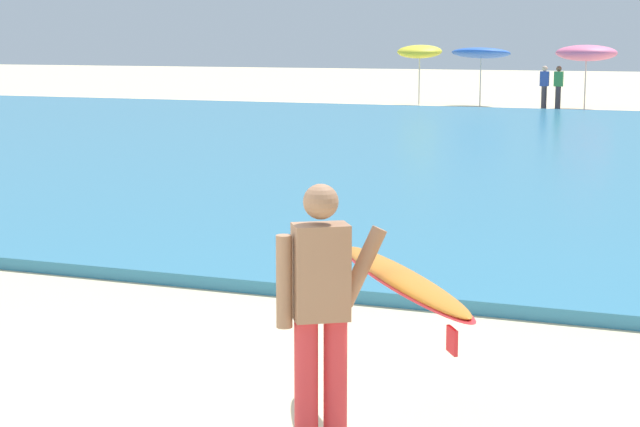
{
  "coord_description": "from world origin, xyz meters",
  "views": [
    {
      "loc": [
        3.63,
        -5.2,
        2.61
      ],
      "look_at": [
        0.26,
        3.28,
        1.1
      ],
      "focal_mm": 59.85,
      "sensor_mm": 36.0,
      "label": 1
    }
  ],
  "objects_px": {
    "surfer_with_board": "(358,294)",
    "beach_umbrella_2": "(586,53)",
    "beach_umbrella_1": "(481,53)",
    "beach_umbrella_0": "(420,52)",
    "beachgoer_near_row_mid": "(544,86)",
    "beachgoer_near_row_left": "(558,86)"
  },
  "relations": [
    {
      "from": "surfer_with_board",
      "to": "beach_umbrella_1",
      "type": "height_order",
      "value": "beach_umbrella_1"
    },
    {
      "from": "beach_umbrella_1",
      "to": "beach_umbrella_2",
      "type": "distance_m",
      "value": 3.98
    },
    {
      "from": "beach_umbrella_1",
      "to": "beachgoer_near_row_left",
      "type": "height_order",
      "value": "beach_umbrella_1"
    },
    {
      "from": "surfer_with_board",
      "to": "beach_umbrella_1",
      "type": "relative_size",
      "value": 1.07
    },
    {
      "from": "beach_umbrella_2",
      "to": "beachgoer_near_row_mid",
      "type": "relative_size",
      "value": 1.49
    },
    {
      "from": "surfer_with_board",
      "to": "beachgoer_near_row_mid",
      "type": "xyz_separation_m",
      "value": [
        -4.68,
        33.34,
        -0.19
      ]
    },
    {
      "from": "beach_umbrella_0",
      "to": "beachgoer_near_row_mid",
      "type": "relative_size",
      "value": 1.5
    },
    {
      "from": "surfer_with_board",
      "to": "beach_umbrella_2",
      "type": "height_order",
      "value": "beach_umbrella_2"
    },
    {
      "from": "beach_umbrella_1",
      "to": "beachgoer_near_row_left",
      "type": "bearing_deg",
      "value": -16.19
    },
    {
      "from": "beach_umbrella_0",
      "to": "beachgoer_near_row_left",
      "type": "distance_m",
      "value": 5.66
    },
    {
      "from": "beachgoer_near_row_left",
      "to": "beachgoer_near_row_mid",
      "type": "xyz_separation_m",
      "value": [
        -0.51,
        -0.01,
        0.0
      ]
    },
    {
      "from": "beach_umbrella_1",
      "to": "beachgoer_near_row_mid",
      "type": "distance_m",
      "value": 2.98
    },
    {
      "from": "beach_umbrella_0",
      "to": "beach_umbrella_1",
      "type": "distance_m",
      "value": 2.39
    },
    {
      "from": "beach_umbrella_1",
      "to": "beachgoer_near_row_left",
      "type": "relative_size",
      "value": 1.46
    },
    {
      "from": "beach_umbrella_1",
      "to": "beachgoer_near_row_mid",
      "type": "relative_size",
      "value": 1.46
    },
    {
      "from": "surfer_with_board",
      "to": "beach_umbrella_0",
      "type": "distance_m",
      "value": 35.44
    },
    {
      "from": "surfer_with_board",
      "to": "beach_umbrella_2",
      "type": "bearing_deg",
      "value": 95.56
    },
    {
      "from": "surfer_with_board",
      "to": "beach_umbrella_2",
      "type": "xyz_separation_m",
      "value": [
        -3.31,
        33.98,
        1.01
      ]
    },
    {
      "from": "beach_umbrella_1",
      "to": "beach_umbrella_2",
      "type": "xyz_separation_m",
      "value": [
        3.97,
        -0.27,
        0.03
      ]
    },
    {
      "from": "surfer_with_board",
      "to": "beach_umbrella_1",
      "type": "xyz_separation_m",
      "value": [
        -7.27,
        34.25,
        0.98
      ]
    },
    {
      "from": "surfer_with_board",
      "to": "beachgoer_near_row_left",
      "type": "height_order",
      "value": "surfer_with_board"
    },
    {
      "from": "beach_umbrella_2",
      "to": "beachgoer_near_row_mid",
      "type": "xyz_separation_m",
      "value": [
        -1.38,
        -0.64,
        -1.19
      ]
    }
  ]
}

